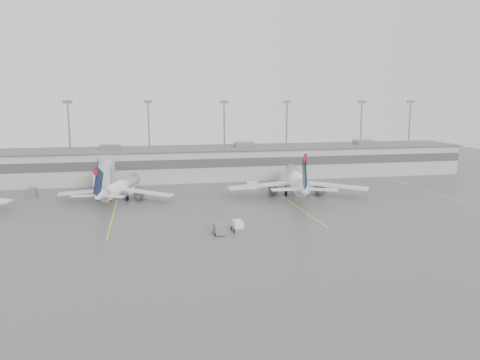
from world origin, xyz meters
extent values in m
plane|color=#565659|center=(0.00, 0.00, 0.00)|extent=(260.00, 260.00, 0.00)
cube|color=#A7A7A2|center=(0.00, 58.00, 4.00)|extent=(150.00, 16.00, 8.00)
cube|color=#47474C|center=(0.00, 49.95, 5.00)|extent=(150.00, 0.15, 2.20)
cube|color=#606060|center=(0.00, 58.00, 8.05)|extent=(152.00, 17.00, 0.30)
cube|color=slate|center=(50.00, 58.00, 8.80)|extent=(5.00, 4.00, 1.30)
cylinder|color=gray|center=(-30.00, 60.00, 10.00)|extent=(0.44, 0.44, 20.00)
cube|color=slate|center=(-30.00, 60.00, 20.20)|extent=(2.40, 0.50, 0.80)
cylinder|color=gray|center=(-10.00, 67.50, 10.00)|extent=(0.44, 0.44, 20.00)
cube|color=slate|center=(-10.00, 67.50, 20.20)|extent=(2.40, 0.50, 0.80)
cylinder|color=gray|center=(10.00, 60.00, 10.00)|extent=(0.44, 0.44, 20.00)
cube|color=slate|center=(10.00, 60.00, 20.20)|extent=(2.40, 0.50, 0.80)
cylinder|color=gray|center=(30.00, 67.50, 10.00)|extent=(0.44, 0.44, 20.00)
cube|color=slate|center=(30.00, 67.50, 20.20)|extent=(2.40, 0.50, 0.80)
cylinder|color=gray|center=(50.00, 60.00, 10.00)|extent=(0.44, 0.44, 20.00)
cube|color=slate|center=(50.00, 60.00, 20.20)|extent=(2.40, 0.50, 0.80)
cylinder|color=gray|center=(70.00, 67.50, 10.00)|extent=(0.44, 0.44, 20.00)
cube|color=slate|center=(70.00, 67.50, 20.20)|extent=(2.40, 0.50, 0.80)
cylinder|color=#A0A2A5|center=(-20.50, 50.00, 3.50)|extent=(4.00, 4.00, 7.00)
cube|color=#A0A2A5|center=(-20.50, 43.50, 4.30)|extent=(2.80, 13.00, 2.60)
cube|color=#A0A2A5|center=(-20.50, 36.00, 4.30)|extent=(3.40, 2.40, 3.00)
cylinder|color=gray|center=(-20.50, 36.00, 1.40)|extent=(0.70, 0.70, 2.80)
cube|color=black|center=(-20.50, 36.00, 0.35)|extent=(2.20, 1.20, 0.70)
cube|color=yellow|center=(-17.50, 24.00, 0.01)|extent=(0.25, 40.00, 0.01)
cube|color=yellow|center=(17.50, 24.00, 0.01)|extent=(0.25, 40.00, 0.01)
cube|color=yellow|center=(52.50, 24.00, 0.01)|extent=(0.25, 40.00, 0.01)
cylinder|color=white|center=(-16.61, 34.67, 2.66)|extent=(7.96, 19.47, 2.66)
cone|color=white|center=(-13.56, 45.23, 2.66)|extent=(3.24, 3.12, 2.66)
cone|color=white|center=(-19.88, 23.35, 3.01)|extent=(3.78, 5.00, 2.66)
cube|color=white|center=(-23.26, 34.01, 1.95)|extent=(11.59, 2.69, 0.31)
cube|color=white|center=(-11.33, 30.57, 1.95)|extent=(10.84, 8.37, 0.31)
cube|color=black|center=(-20.00, 22.92, 5.58)|extent=(1.64, 4.87, 5.80)
cube|color=#AE0D12|center=(-20.32, 21.81, 7.89)|extent=(0.75, 1.80, 1.68)
cylinder|color=black|center=(-14.40, 42.34, 0.40)|extent=(0.52, 0.85, 0.80)
cylinder|color=black|center=(-18.89, 33.49, 0.49)|extent=(0.65, 1.05, 0.98)
cylinder|color=black|center=(-15.31, 32.45, 0.49)|extent=(0.65, 1.05, 0.98)
cylinder|color=white|center=(21.32, 32.27, 3.36)|extent=(8.75, 24.77, 3.36)
cone|color=white|center=(24.41, 45.81, 3.36)|extent=(3.97, 3.80, 3.36)
cone|color=white|center=(18.02, 17.75, 3.81)|extent=(4.52, 6.21, 3.36)
cube|color=white|center=(12.98, 30.95, 2.46)|extent=(14.76, 4.21, 0.39)
cube|color=white|center=(28.27, 27.47, 2.46)|extent=(13.99, 9.96, 0.39)
cube|color=black|center=(17.89, 17.20, 7.06)|extent=(1.73, 6.22, 7.32)
cube|color=#AE0D12|center=(17.57, 15.78, 9.97)|extent=(0.83, 2.28, 2.13)
cylinder|color=black|center=(23.56, 42.09, 0.50)|extent=(0.61, 1.07, 1.01)
cylinder|color=black|center=(18.53, 30.61, 0.62)|extent=(0.76, 1.31, 1.23)
cylinder|color=black|center=(23.12, 29.56, 0.62)|extent=(0.76, 1.31, 1.23)
cube|color=white|center=(2.64, 5.32, 0.85)|extent=(1.57, 2.37, 1.71)
cube|color=slate|center=(2.64, 5.32, 0.33)|extent=(1.78, 2.76, 0.66)
cylinder|color=black|center=(1.82, 6.22, 0.27)|extent=(0.24, 0.54, 0.53)
cylinder|color=black|center=(3.33, 6.32, 0.27)|extent=(0.24, 0.54, 0.53)
cylinder|color=black|center=(1.94, 4.33, 0.27)|extent=(0.24, 0.54, 0.53)
cylinder|color=black|center=(3.46, 4.42, 0.27)|extent=(0.24, 0.54, 0.53)
cube|color=slate|center=(-0.56, 4.12, 0.89)|extent=(1.67, 2.72, 1.59)
cylinder|color=black|center=(-1.28, 5.02, 0.26)|extent=(0.24, 0.54, 0.53)
cylinder|color=black|center=(0.15, 3.23, 0.26)|extent=(0.24, 0.54, 0.53)
cube|color=white|center=(-15.15, 40.50, 0.83)|extent=(2.51, 1.83, 1.65)
cube|color=white|center=(13.15, 39.92, 0.86)|extent=(2.79, 2.25, 1.72)
cube|color=slate|center=(-35.62, 41.22, 0.89)|extent=(2.00, 2.97, 1.77)
cone|color=orange|center=(-18.98, 30.77, 0.34)|extent=(0.42, 0.42, 0.67)
cone|color=orange|center=(6.56, 39.33, 0.39)|extent=(0.49, 0.49, 0.77)
cone|color=orange|center=(52.47, 33.96, 0.37)|extent=(0.46, 0.46, 0.74)
camera|label=1|loc=(-11.64, -65.42, 20.60)|focal=35.00mm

